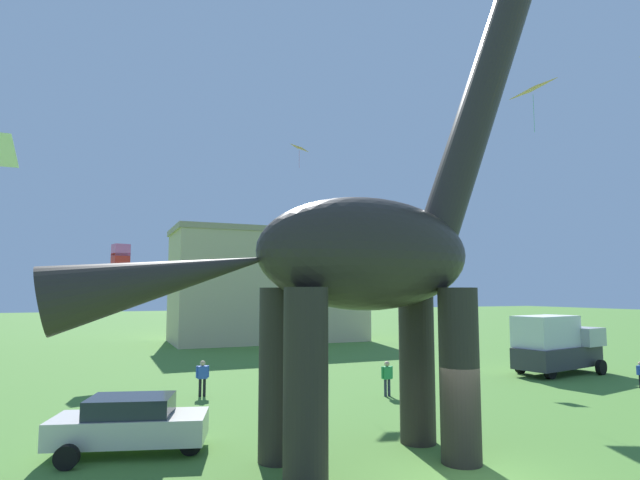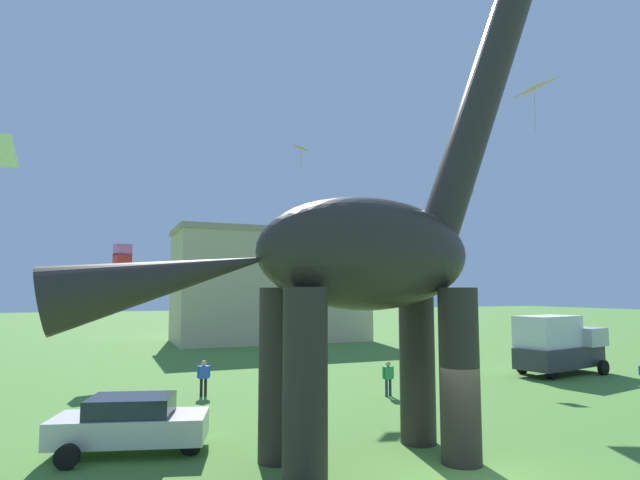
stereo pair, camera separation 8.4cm
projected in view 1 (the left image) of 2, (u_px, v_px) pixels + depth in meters
ground_plane at (475, 479)px, 12.58m from camera, size 240.00×240.00×0.00m
dinosaur_sculpture at (365, 254)px, 14.32m from camera, size 14.68×3.11×15.35m
parked_sedan_left at (130, 423)px, 14.71m from camera, size 4.53×2.89×1.55m
parked_box_truck at (556, 344)px, 28.69m from camera, size 5.91×3.20×3.20m
person_far_spectator at (202, 375)px, 22.61m from camera, size 0.57×0.25×1.53m
person_vendor_side at (387, 375)px, 22.63m from camera, size 0.56×0.25×1.50m
kite_high_right at (299, 148)px, 34.08m from camera, size 1.40×1.41×1.51m
kite_mid_right at (121, 255)px, 30.11m from camera, size 1.05×1.05×1.22m
kite_near_low at (533, 89)px, 21.55m from camera, size 1.28×1.71×2.09m
kite_far_right at (450, 227)px, 31.66m from camera, size 0.70×0.96×0.27m
kite_trailing at (454, 197)px, 26.41m from camera, size 2.00×1.79×2.08m
background_building_block at (268, 285)px, 48.49m from camera, size 17.57×8.30×10.20m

